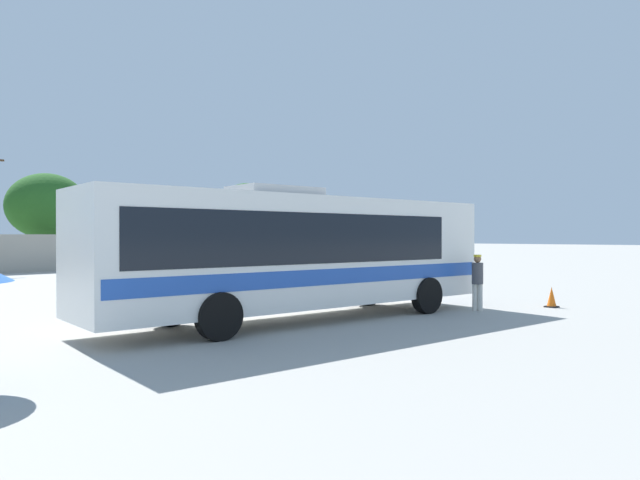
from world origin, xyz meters
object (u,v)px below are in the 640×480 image
(roadside_tree_midright, at_px, (47,206))
(roadside_tree_right, at_px, (248,210))
(coach_bus_white_blue, at_px, (299,250))
(traffic_cone_on_apron, at_px, (552,297))
(attendant_by_bus_door, at_px, (477,279))

(roadside_tree_midright, relative_size, roadside_tree_right, 0.95)
(coach_bus_white_blue, bearing_deg, traffic_cone_on_apron, -25.87)
(coach_bus_white_blue, distance_m, traffic_cone_on_apron, 8.46)
(coach_bus_white_blue, distance_m, attendant_by_bus_door, 5.69)
(coach_bus_white_blue, relative_size, roadside_tree_midright, 1.77)
(traffic_cone_on_apron, bearing_deg, coach_bus_white_blue, 154.13)
(attendant_by_bus_door, xyz_separation_m, traffic_cone_on_apron, (2.40, -1.23, -0.65))
(roadside_tree_right, bearing_deg, attendant_by_bus_door, -117.64)
(roadside_tree_midright, height_order, roadside_tree_right, roadside_tree_right)
(coach_bus_white_blue, height_order, roadside_tree_midright, roadside_tree_midright)
(roadside_tree_midright, relative_size, traffic_cone_on_apron, 10.48)
(attendant_by_bus_door, bearing_deg, coach_bus_white_blue, 154.76)
(roadside_tree_midright, distance_m, traffic_cone_on_apron, 35.27)
(coach_bus_white_blue, height_order, attendant_by_bus_door, coach_bus_white_blue)
(attendant_by_bus_door, distance_m, roadside_tree_right, 36.62)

